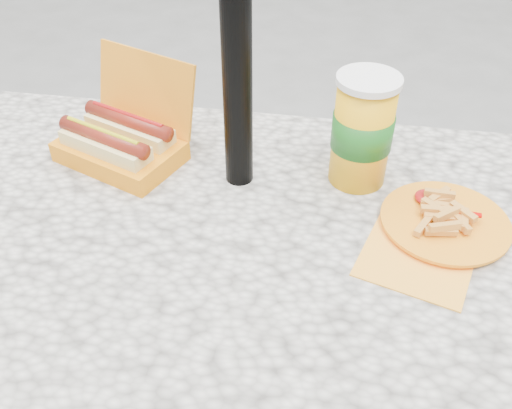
# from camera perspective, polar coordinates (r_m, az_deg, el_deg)

# --- Properties ---
(picnic_table) EXTENTS (1.20, 0.80, 0.75)m
(picnic_table) POSITION_cam_1_polar(r_m,az_deg,el_deg) (1.01, -3.24, -7.63)
(picnic_table) COLOR beige
(picnic_table) RESTS_ON ground
(hotdog_box) EXTENTS (0.28, 0.25, 0.18)m
(hotdog_box) POSITION_cam_1_polar(r_m,az_deg,el_deg) (1.12, -13.33, 6.28)
(hotdog_box) COLOR orange
(hotdog_box) RESTS_ON picnic_table
(fries_plate) EXTENTS (0.26, 0.29, 0.04)m
(fries_plate) POSITION_cam_1_polar(r_m,az_deg,el_deg) (0.99, 18.12, -1.78)
(fries_plate) COLOR #FFA32D
(fries_plate) RESTS_ON picnic_table
(soda_cup) EXTENTS (0.11, 0.11, 0.20)m
(soda_cup) POSITION_cam_1_polar(r_m,az_deg,el_deg) (1.02, 10.59, 7.29)
(soda_cup) COLOR #FFB010
(soda_cup) RESTS_ON picnic_table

